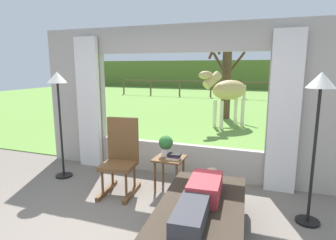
% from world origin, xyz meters
% --- Properties ---
extents(back_wall_with_window, '(5.20, 0.12, 2.55)m').
position_xyz_m(back_wall_with_window, '(0.00, 2.26, 1.25)').
color(back_wall_with_window, '#ADA599').
rests_on(back_wall_with_window, ground_plane).
extents(curtain_panel_left, '(0.44, 0.10, 2.40)m').
position_xyz_m(curtain_panel_left, '(-1.69, 2.12, 1.20)').
color(curtain_panel_left, silver).
rests_on(curtain_panel_left, ground_plane).
extents(curtain_panel_right, '(0.44, 0.10, 2.40)m').
position_xyz_m(curtain_panel_right, '(1.69, 2.12, 1.20)').
color(curtain_panel_right, silver).
rests_on(curtain_panel_right, ground_plane).
extents(outdoor_pasture_lawn, '(36.00, 21.68, 0.02)m').
position_xyz_m(outdoor_pasture_lawn, '(0.00, 13.16, 0.01)').
color(outdoor_pasture_lawn, olive).
rests_on(outdoor_pasture_lawn, ground_plane).
extents(distant_hill_ridge, '(36.00, 2.00, 2.40)m').
position_xyz_m(distant_hill_ridge, '(0.00, 23.00, 1.20)').
color(distant_hill_ridge, '#566E2E').
rests_on(distant_hill_ridge, ground_plane).
extents(recliner_sofa, '(1.03, 1.76, 0.42)m').
position_xyz_m(recliner_sofa, '(0.86, 0.51, 0.22)').
color(recliner_sofa, black).
rests_on(recliner_sofa, ground_plane).
extents(reclining_person, '(0.39, 1.44, 0.22)m').
position_xyz_m(reclining_person, '(0.86, 0.46, 0.52)').
color(reclining_person, '#B23338').
rests_on(reclining_person, recliner_sofa).
extents(rocking_chair, '(0.55, 0.74, 1.12)m').
position_xyz_m(rocking_chair, '(-0.57, 1.29, 0.55)').
color(rocking_chair, brown).
rests_on(rocking_chair, ground_plane).
extents(side_table, '(0.44, 0.44, 0.52)m').
position_xyz_m(side_table, '(0.11, 1.57, 0.43)').
color(side_table, brown).
rests_on(side_table, ground_plane).
extents(potted_plant, '(0.22, 0.22, 0.32)m').
position_xyz_m(potted_plant, '(0.03, 1.63, 0.70)').
color(potted_plant, silver).
rests_on(potted_plant, side_table).
extents(book_stack, '(0.21, 0.14, 0.09)m').
position_xyz_m(book_stack, '(0.20, 1.51, 0.56)').
color(book_stack, beige).
rests_on(book_stack, side_table).
extents(floor_lamp_left, '(0.32, 0.32, 1.79)m').
position_xyz_m(floor_lamp_left, '(-1.79, 1.46, 1.45)').
color(floor_lamp_left, black).
rests_on(floor_lamp_left, ground_plane).
extents(floor_lamp_right, '(0.32, 0.32, 1.82)m').
position_xyz_m(floor_lamp_right, '(2.01, 1.26, 1.47)').
color(floor_lamp_right, black).
rests_on(floor_lamp_right, ground_plane).
extents(horse, '(1.46, 1.59, 1.73)m').
position_xyz_m(horse, '(0.23, 6.48, 1.16)').
color(horse, tan).
rests_on(horse, outdoor_pasture_lawn).
extents(pasture_tree, '(1.26, 1.26, 3.27)m').
position_xyz_m(pasture_tree, '(-0.07, 8.01, 1.48)').
color(pasture_tree, '#4C3823').
rests_on(pasture_tree, outdoor_pasture_lawn).
extents(pasture_fence_line, '(16.10, 0.10, 1.10)m').
position_xyz_m(pasture_fence_line, '(0.00, 14.95, 0.74)').
color(pasture_fence_line, brown).
rests_on(pasture_fence_line, outdoor_pasture_lawn).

